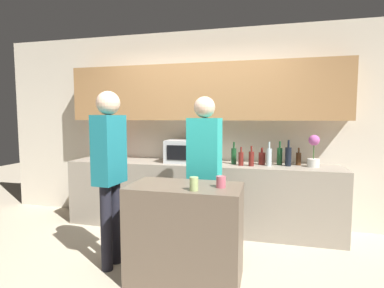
% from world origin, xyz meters
% --- Properties ---
extents(ground_plane, '(14.00, 14.00, 0.00)m').
position_xyz_m(ground_plane, '(0.00, 0.00, 0.00)').
color(ground_plane, '#BCAD93').
extents(back_wall, '(6.40, 0.40, 2.70)m').
position_xyz_m(back_wall, '(0.00, 1.66, 1.54)').
color(back_wall, beige).
rests_on(back_wall, ground_plane).
extents(back_counter, '(3.60, 0.62, 0.88)m').
position_xyz_m(back_counter, '(0.00, 1.39, 0.44)').
color(back_counter, gray).
rests_on(back_counter, ground_plane).
extents(kitchen_island, '(1.01, 0.55, 0.88)m').
position_xyz_m(kitchen_island, '(0.16, 0.07, 0.44)').
color(kitchen_island, brown).
rests_on(kitchen_island, ground_plane).
extents(microwave, '(0.52, 0.39, 0.30)m').
position_xyz_m(microwave, '(-0.19, 1.41, 1.03)').
color(microwave, '#B7BABC').
rests_on(microwave, back_counter).
extents(toaster, '(0.26, 0.16, 0.18)m').
position_xyz_m(toaster, '(-1.39, 1.41, 0.97)').
color(toaster, '#B21E19').
rests_on(toaster, back_counter).
extents(potted_plant, '(0.14, 0.14, 0.40)m').
position_xyz_m(potted_plant, '(1.43, 1.41, 1.08)').
color(potted_plant, silver).
rests_on(potted_plant, back_counter).
extents(bottle_0, '(0.07, 0.07, 0.29)m').
position_xyz_m(bottle_0, '(0.45, 1.40, 0.99)').
color(bottle_0, '#194723').
rests_on(bottle_0, back_counter).
extents(bottle_1, '(0.06, 0.06, 0.24)m').
position_xyz_m(bottle_1, '(0.56, 1.31, 0.97)').
color(bottle_1, maroon).
rests_on(bottle_1, back_counter).
extents(bottle_2, '(0.07, 0.07, 0.25)m').
position_xyz_m(bottle_2, '(0.68, 1.30, 0.98)').
color(bottle_2, maroon).
rests_on(bottle_2, back_counter).
extents(bottle_3, '(0.09, 0.09, 0.22)m').
position_xyz_m(bottle_3, '(0.81, 1.44, 0.97)').
color(bottle_3, maroon).
rests_on(bottle_3, back_counter).
extents(bottle_4, '(0.07, 0.07, 0.30)m').
position_xyz_m(bottle_4, '(0.90, 1.36, 1.00)').
color(bottle_4, silver).
rests_on(bottle_4, back_counter).
extents(bottle_5, '(0.07, 0.07, 0.30)m').
position_xyz_m(bottle_5, '(1.03, 1.49, 1.00)').
color(bottle_5, '#194723').
rests_on(bottle_5, back_counter).
extents(bottle_6, '(0.08, 0.08, 0.33)m').
position_xyz_m(bottle_6, '(1.13, 1.40, 1.01)').
color(bottle_6, black).
rests_on(bottle_6, back_counter).
extents(bottle_7, '(0.07, 0.07, 0.22)m').
position_xyz_m(bottle_7, '(1.26, 1.51, 0.97)').
color(bottle_7, '#472814').
rests_on(bottle_7, back_counter).
extents(cup_0, '(0.08, 0.08, 0.10)m').
position_xyz_m(cup_0, '(0.49, 0.06, 0.93)').
color(cup_0, '#BE5869').
rests_on(cup_0, kitchen_island).
extents(cup_1, '(0.07, 0.07, 0.11)m').
position_xyz_m(cup_1, '(0.29, -0.10, 0.94)').
color(cup_1, '#A2B870').
rests_on(cup_1, kitchen_island).
extents(person_left, '(0.23, 0.35, 1.74)m').
position_xyz_m(person_left, '(-0.62, 0.13, 1.04)').
color(person_left, black).
rests_on(person_left, ground_plane).
extents(person_center, '(0.36, 0.23, 1.71)m').
position_xyz_m(person_center, '(0.23, 0.61, 1.02)').
color(person_center, black).
rests_on(person_center, ground_plane).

